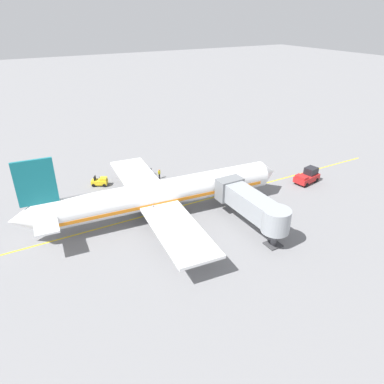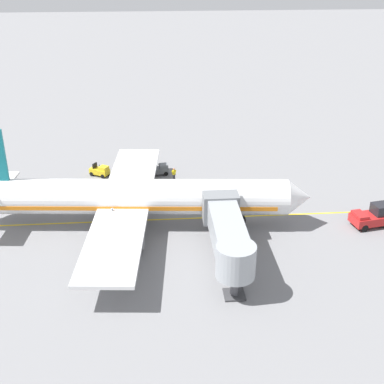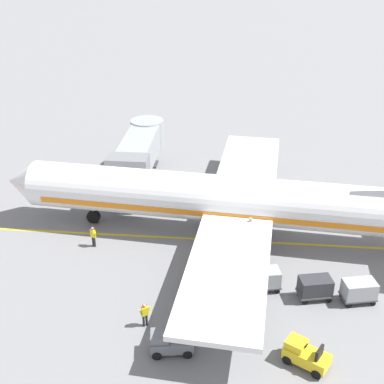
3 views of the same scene
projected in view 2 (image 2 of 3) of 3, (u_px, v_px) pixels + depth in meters
The scene contains 14 objects.
ground_plane at pixel (154, 220), 55.66m from camera, with size 400.00×400.00×0.00m, color slate.
gate_lead_in_line at pixel (154, 220), 55.66m from camera, with size 0.24×80.00×0.01m, color gold.
parked_airliner at pixel (132, 197), 53.41m from camera, with size 30.34×37.35×10.63m.
jet_bridge at pixel (228, 234), 46.17m from camera, with size 12.21×3.50×4.98m.
pushback_tractor at pixel (374, 216), 54.10m from camera, with size 2.96×4.73×2.40m.
baggage_tug_lead at pixel (159, 170), 66.39m from camera, with size 1.61×2.65×1.62m.
baggage_tug_trailing at pixel (100, 171), 66.04m from camera, with size 2.31×2.76×1.62m.
baggage_tug_spare at pixel (137, 188), 61.24m from camera, with size 1.98×2.76×1.62m.
baggage_cart_front at pixel (136, 189), 60.52m from camera, with size 1.75×2.98×1.58m.
baggage_cart_second_in_train at pixel (113, 190), 60.23m from camera, with size 1.75×2.98×1.58m.
baggage_cart_third_in_train at pixel (85, 189), 60.54m from camera, with size 1.75×2.98×1.58m.
baggage_cart_tail_end at pixel (61, 189), 60.39m from camera, with size 1.75×2.98×1.58m.
ground_crew_wing_walker at pixel (227, 202), 57.43m from camera, with size 0.49×0.64×1.69m.
ground_crew_loader at pixel (174, 174), 64.61m from camera, with size 0.48×0.65×1.69m.
Camera 2 is at (49.04, 0.18, 26.83)m, focal length 47.88 mm.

